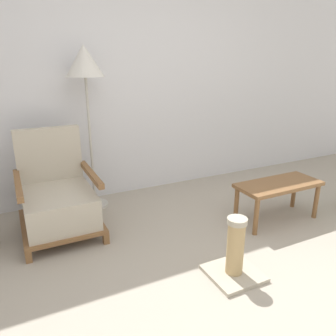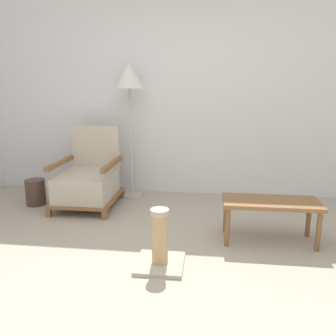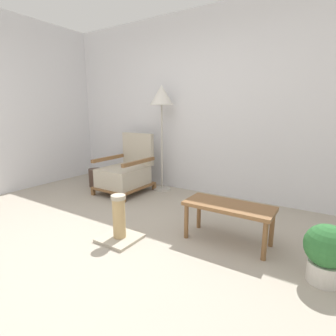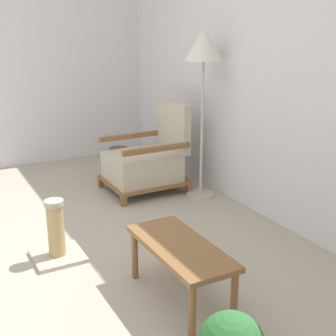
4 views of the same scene
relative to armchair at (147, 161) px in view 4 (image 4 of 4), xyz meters
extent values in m
plane|color=#A89E8E|center=(1.05, -1.66, -0.31)|extent=(14.00, 14.00, 0.00)
cube|color=silver|center=(1.05, 0.66, 1.04)|extent=(8.00, 0.06, 2.70)
cube|color=brown|center=(-0.31, -0.41, -0.27)|extent=(0.05, 0.05, 0.09)
cube|color=brown|center=(0.31, -0.41, -0.27)|extent=(0.05, 0.05, 0.09)
cube|color=brown|center=(-0.31, 0.33, -0.27)|extent=(0.05, 0.05, 0.09)
cube|color=brown|center=(0.31, 0.33, -0.27)|extent=(0.05, 0.05, 0.09)
cube|color=brown|center=(0.00, -0.04, -0.20)|extent=(0.67, 0.79, 0.03)
cube|color=#BCB29E|center=(0.00, -0.06, -0.05)|extent=(0.59, 0.69, 0.28)
cube|color=#BCB29E|center=(0.00, 0.31, 0.34)|extent=(0.59, 0.08, 0.51)
cube|color=brown|center=(-0.31, -0.04, 0.21)|extent=(0.05, 0.73, 0.05)
cube|color=brown|center=(0.31, -0.04, 0.21)|extent=(0.05, 0.73, 0.05)
cylinder|color=#B7B2A8|center=(0.42, 0.40, -0.30)|extent=(0.28, 0.28, 0.03)
cylinder|color=#B7B2A8|center=(0.42, 0.40, 0.38)|extent=(0.03, 0.03, 1.33)
cone|color=silver|center=(0.42, 0.40, 1.19)|extent=(0.36, 0.36, 0.30)
cube|color=brown|center=(1.94, -0.72, 0.06)|extent=(0.84, 0.36, 0.04)
cylinder|color=brown|center=(1.56, -0.86, -0.14)|extent=(0.04, 0.04, 0.35)
cylinder|color=brown|center=(2.32, -0.86, -0.14)|extent=(0.04, 0.04, 0.35)
cylinder|color=brown|center=(1.56, -0.57, -0.14)|extent=(0.04, 0.04, 0.35)
cylinder|color=brown|center=(2.32, -0.57, -0.14)|extent=(0.04, 0.04, 0.35)
cylinder|color=#473328|center=(-0.65, -0.05, -0.16)|extent=(0.23, 0.23, 0.30)
cube|color=#B2A893|center=(1.03, -1.25, -0.30)|extent=(0.37, 0.37, 0.03)
cylinder|color=tan|center=(1.03, -1.25, -0.08)|extent=(0.12, 0.12, 0.40)
cylinder|color=#B2A893|center=(1.03, -1.25, 0.13)|extent=(0.14, 0.14, 0.04)
camera|label=1|loc=(-0.31, -2.87, 1.20)|focal=35.00mm
camera|label=2|loc=(1.37, -3.55, 1.03)|focal=35.00mm
camera|label=3|loc=(2.73, -3.02, 0.94)|focal=28.00mm
camera|label=4|loc=(4.20, -2.03, 1.41)|focal=50.00mm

